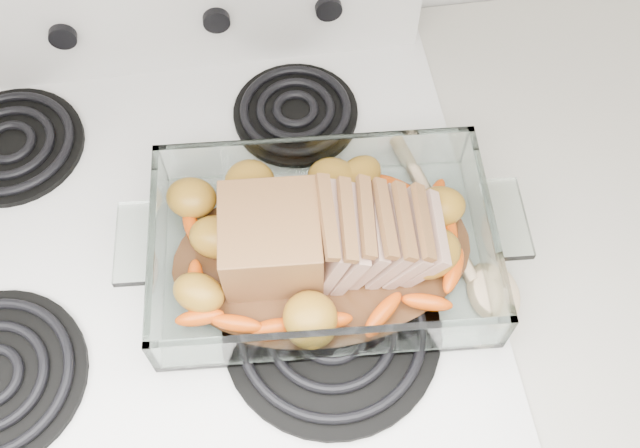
{
  "coord_description": "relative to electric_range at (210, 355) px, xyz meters",
  "views": [
    {
      "loc": [
        0.13,
        1.2,
        1.71
      ],
      "look_at": [
        0.19,
        1.61,
        0.99
      ],
      "focal_mm": 40.0,
      "sensor_mm": 36.0,
      "label": 1
    }
  ],
  "objects": [
    {
      "name": "electric_range",
      "position": [
        0.0,
        0.0,
        0.0
      ],
      "size": [
        0.78,
        0.7,
        1.12
      ],
      "color": "white",
      "rests_on": "ground"
    },
    {
      "name": "counter_right",
      "position": [
        0.66,
        -0.0,
        -0.02
      ],
      "size": [
        0.58,
        0.68,
        0.93
      ],
      "color": "silver",
      "rests_on": "ground"
    },
    {
      "name": "baking_dish",
      "position": [
        0.19,
        -0.07,
        0.48
      ],
      "size": [
        0.39,
        0.26,
        0.07
      ],
      "rotation": [
        0.0,
        0.0,
        -0.07
      ],
      "color": "silver",
      "rests_on": "electric_range"
    },
    {
      "name": "pork_roast",
      "position": [
        0.18,
        -0.07,
        0.51
      ],
      "size": [
        0.25,
        0.11,
        0.09
      ],
      "rotation": [
        0.0,
        0.0,
        -0.28
      ],
      "color": "olive",
      "rests_on": "baking_dish"
    },
    {
      "name": "roast_vegetables",
      "position": [
        0.19,
        -0.03,
        0.49
      ],
      "size": [
        0.38,
        0.21,
        0.05
      ],
      "rotation": [
        0.0,
        0.0,
        0.34
      ],
      "color": "#FD5500",
      "rests_on": "baking_dish"
    },
    {
      "name": "wooden_spoon",
      "position": [
        0.36,
        -0.09,
        0.46
      ],
      "size": [
        0.11,
        0.28,
        0.02
      ],
      "rotation": [
        0.0,
        0.0,
        0.22
      ],
      "color": "#DEBC88",
      "rests_on": "electric_range"
    }
  ]
}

